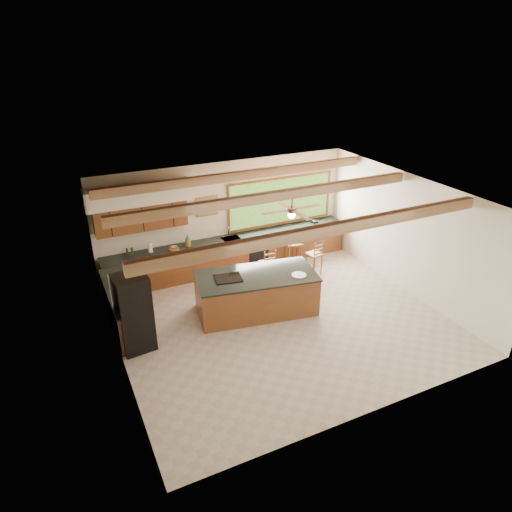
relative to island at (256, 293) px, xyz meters
name	(u,v)px	position (x,y,z in m)	size (l,w,h in m)	color
ground	(280,320)	(0.34, -0.60, -0.49)	(7.20, 7.20, 0.00)	#BBAE9B
room_shell	(262,223)	(0.17, 0.05, 1.72)	(7.27, 6.54, 3.02)	beige
counter_run	(209,265)	(-0.48, 1.92, -0.02)	(7.12, 3.10, 1.27)	brown
island	(256,293)	(0.00, 0.00, 0.00)	(2.98, 1.78, 0.99)	brown
refrigerator	(134,313)	(-2.88, -0.20, 0.36)	(0.73, 0.71, 1.70)	black
bar_stool_a	(269,264)	(0.81, 0.94, 0.15)	(0.43, 0.43, 1.08)	brown
bar_stool_b	(297,245)	(2.17, 1.80, 0.08)	(0.38, 0.38, 0.96)	brown
bar_stool_c	(295,244)	(1.99, 1.65, 0.20)	(0.49, 0.49, 1.16)	brown
bar_stool_d	(316,255)	(2.24, 0.95, 0.12)	(0.41, 0.41, 1.03)	brown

